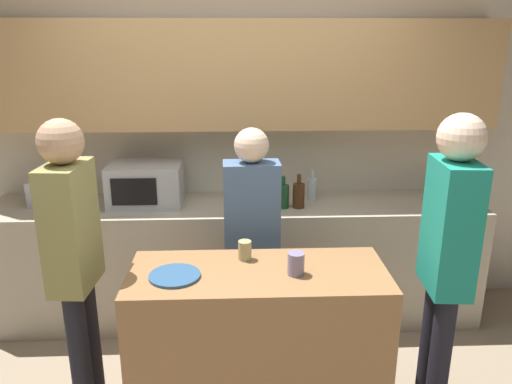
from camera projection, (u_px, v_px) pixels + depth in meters
back_wall at (234, 113)px, 3.72m from camera, size 6.40×0.40×2.70m
back_counter at (236, 261)px, 3.79m from camera, size 3.60×0.62×0.91m
kitchen_island at (258, 348)px, 2.72m from camera, size 1.35×0.55×0.93m
microwave at (146, 184)px, 3.62m from camera, size 0.52×0.39×0.30m
toaster at (48, 193)px, 3.61m from camera, size 0.26×0.16×0.18m
potted_plant at (447, 174)px, 3.69m from camera, size 0.14×0.14×0.40m
bottle_0 at (283, 196)px, 3.55m from camera, size 0.08×0.08×0.23m
bottle_1 at (299, 195)px, 3.55m from camera, size 0.09×0.09×0.25m
bottle_2 at (312, 189)px, 3.71m from camera, size 0.07×0.07×0.24m
plate_on_island at (175, 276)px, 2.51m from camera, size 0.26×0.26×0.01m
cup_0 at (296, 264)px, 2.53m from camera, size 0.09×0.09×0.12m
cup_1 at (245, 250)px, 2.70m from camera, size 0.07×0.07×0.11m
person_left at (74, 251)px, 2.58m from camera, size 0.23×0.35×1.71m
person_center at (447, 251)px, 2.51m from camera, size 0.23×0.35×1.75m
person_right at (252, 231)px, 3.09m from camera, size 0.34×0.21×1.58m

